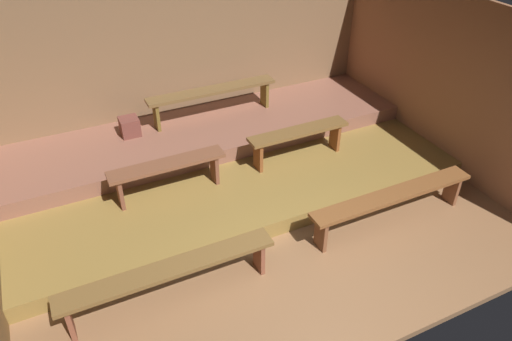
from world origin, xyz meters
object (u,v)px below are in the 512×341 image
bench_lower_right (298,136)px  wooden_crate_middle (130,127)px  bench_floor_left (169,273)px  bench_lower_left (168,169)px  bench_middle_center (212,94)px  bench_floor_right (393,199)px

bench_lower_right → wooden_crate_middle: wooden_crate_middle is taller
wooden_crate_middle → bench_floor_left: bearing=-96.1°
bench_lower_left → wooden_crate_middle: (-0.17, 1.35, -0.02)m
bench_floor_left → bench_lower_left: (0.48, 1.55, 0.20)m
bench_lower_left → bench_lower_right: bearing=0.0°
bench_lower_left → wooden_crate_middle: size_ratio=5.56×
wooden_crate_middle → bench_middle_center: bearing=0.0°
bench_lower_left → bench_lower_right: same height
bench_floor_right → bench_middle_center: bench_middle_center is taller
bench_floor_right → wooden_crate_middle: size_ratio=8.45×
bench_floor_left → bench_lower_right: bearing=32.7°
bench_lower_right → bench_middle_center: 1.58m
bench_floor_right → bench_lower_right: bench_lower_right is taller
bench_lower_left → bench_floor_left: bearing=-107.2°
bench_lower_right → wooden_crate_middle: 2.50m
bench_lower_left → bench_middle_center: (1.16, 1.35, 0.24)m
bench_floor_left → bench_floor_right: bearing=0.0°
bench_lower_right → bench_floor_right: bearing=-72.8°
bench_floor_left → bench_floor_right: (2.89, 0.00, 0.00)m
bench_floor_left → wooden_crate_middle: 2.92m
bench_lower_left → bench_lower_right: 1.94m
bench_floor_right → bench_lower_left: (-2.41, 1.55, 0.20)m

